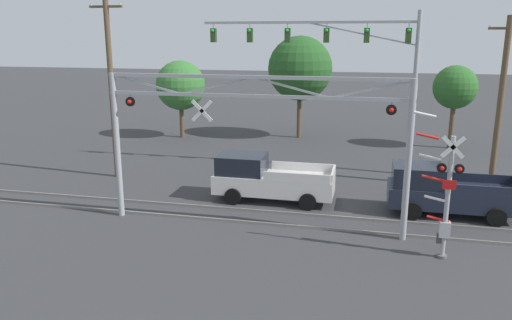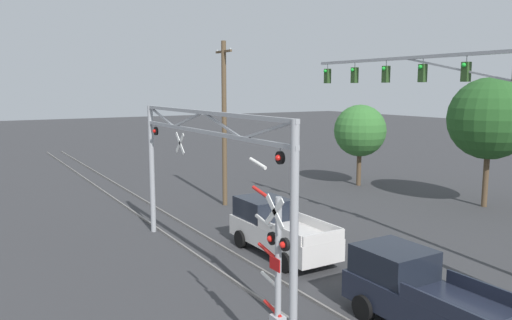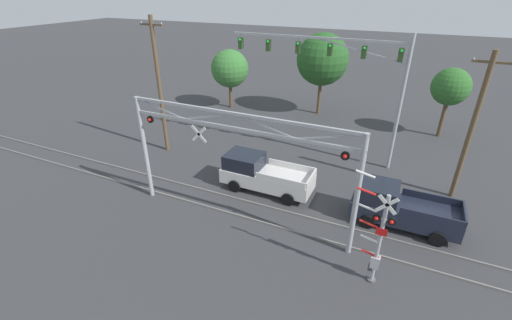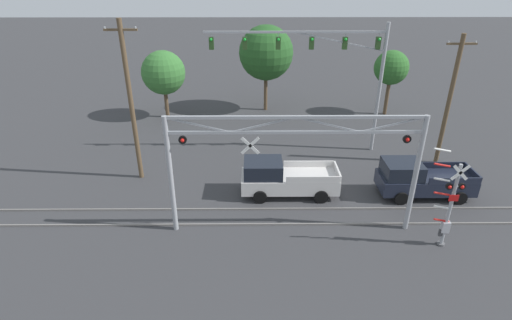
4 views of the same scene
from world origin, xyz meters
name	(u,v)px [view 4 (image 4 of 4)]	position (x,y,z in m)	size (l,w,h in m)	color
rail_track_near	(290,224)	(0.00, 12.32, 0.05)	(80.00, 0.08, 0.10)	gray
rail_track_far	(288,209)	(0.00, 13.75, 0.05)	(80.00, 0.08, 0.10)	gray
crossing_gantry	(294,154)	(-0.01, 12.03, 4.18)	(11.93, 0.28, 6.08)	#9EA0A5
crossing_signal_mast	(448,208)	(7.01, 10.67, 2.09)	(1.77, 0.35, 5.13)	#9EA0A5
traffic_signal_span	(334,62)	(3.41, 21.57, 6.33)	(11.82, 0.39, 8.82)	#9EA0A5
pickup_truck_lead	(283,178)	(-0.17, 15.48, 1.03)	(5.54, 2.28, 2.13)	silver
pickup_truck_following	(420,179)	(7.64, 15.27, 1.03)	(5.28, 2.28, 2.13)	#1E2333
utility_pole_left	(131,102)	(-8.98, 17.57, 4.92)	(1.80, 0.28, 9.55)	brown
utility_pole_right	(449,100)	(10.48, 19.47, 4.37)	(1.80, 0.28, 8.46)	brown
background_tree_beyond_span	(391,68)	(9.87, 29.14, 4.13)	(2.91, 2.91, 5.62)	brown
background_tree_far_left_verge	(163,73)	(-9.40, 28.53, 3.90)	(3.65, 3.65, 5.74)	brown
background_tree_far_right_verge	(266,53)	(-0.76, 30.40, 5.15)	(4.71, 4.71, 7.52)	brown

